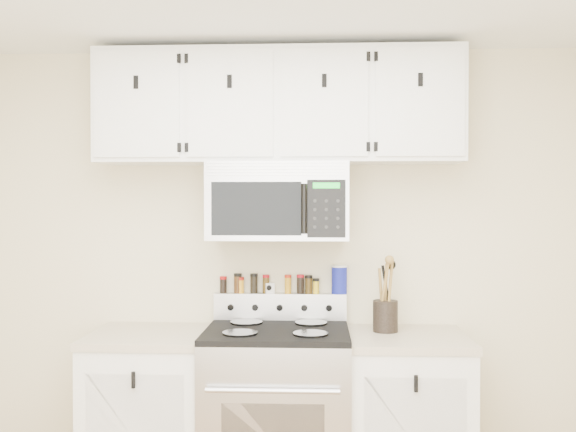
{
  "coord_description": "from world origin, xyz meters",
  "views": [
    {
      "loc": [
        0.22,
        -1.97,
        1.61
      ],
      "look_at": [
        0.06,
        1.45,
        1.55
      ],
      "focal_mm": 40.0,
      "sensor_mm": 36.0,
      "label": 1
    }
  ],
  "objects_px": {
    "range": "(277,415)",
    "utensil_crock": "(385,313)",
    "microwave": "(279,201)",
    "salt_canister": "(339,279)"
  },
  "relations": [
    {
      "from": "range",
      "to": "utensil_crock",
      "type": "height_order",
      "value": "utensil_crock"
    },
    {
      "from": "range",
      "to": "microwave",
      "type": "height_order",
      "value": "microwave"
    },
    {
      "from": "microwave",
      "to": "salt_canister",
      "type": "bearing_deg",
      "value": 24.61
    },
    {
      "from": "salt_canister",
      "to": "range",
      "type": "bearing_deg",
      "value": -140.3
    },
    {
      "from": "microwave",
      "to": "utensil_crock",
      "type": "relative_size",
      "value": 1.93
    },
    {
      "from": "range",
      "to": "salt_canister",
      "type": "relative_size",
      "value": 6.69
    },
    {
      "from": "range",
      "to": "salt_canister",
      "type": "distance_m",
      "value": 0.82
    },
    {
      "from": "utensil_crock",
      "to": "salt_canister",
      "type": "distance_m",
      "value": 0.35
    },
    {
      "from": "microwave",
      "to": "utensil_crock",
      "type": "height_order",
      "value": "microwave"
    },
    {
      "from": "range",
      "to": "utensil_crock",
      "type": "distance_m",
      "value": 0.8
    }
  ]
}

